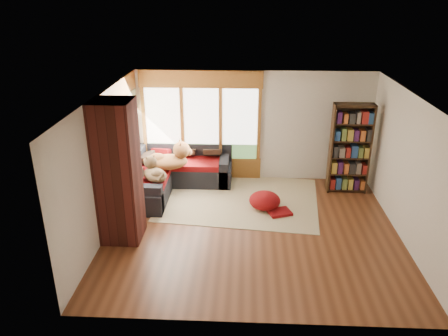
% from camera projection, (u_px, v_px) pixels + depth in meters
% --- Properties ---
extents(floor, '(5.50, 5.50, 0.00)m').
position_uv_depth(floor, '(252.00, 230.00, 8.38)').
color(floor, '#532B17').
rests_on(floor, ground).
extents(ceiling, '(5.50, 5.50, 0.00)m').
position_uv_depth(ceiling, '(256.00, 97.00, 7.38)').
color(ceiling, white).
extents(wall_back, '(5.50, 0.04, 2.60)m').
position_uv_depth(wall_back, '(253.00, 127.00, 10.18)').
color(wall_back, silver).
rests_on(wall_back, ground).
extents(wall_front, '(5.50, 0.04, 2.60)m').
position_uv_depth(wall_front, '(257.00, 243.00, 5.57)').
color(wall_front, silver).
rests_on(wall_front, ground).
extents(wall_left, '(0.04, 5.00, 2.60)m').
position_uv_depth(wall_left, '(104.00, 165.00, 8.00)').
color(wall_left, silver).
rests_on(wall_left, ground).
extents(wall_right, '(0.04, 5.00, 2.60)m').
position_uv_depth(wall_right, '(409.00, 171.00, 7.75)').
color(wall_right, silver).
rests_on(wall_right, ground).
extents(windows_back, '(2.82, 0.10, 1.90)m').
position_uv_depth(windows_back, '(201.00, 124.00, 10.19)').
color(windows_back, '#935E25').
rests_on(windows_back, wall_back).
extents(windows_left, '(0.10, 2.62, 1.90)m').
position_uv_depth(windows_left, '(123.00, 141.00, 9.09)').
color(windows_left, '#935E25').
rests_on(windows_left, wall_left).
extents(roller_blind, '(0.03, 0.72, 0.90)m').
position_uv_depth(roller_blind, '(132.00, 112.00, 9.70)').
color(roller_blind, gray).
rests_on(roller_blind, wall_left).
extents(brick_chimney, '(0.70, 0.70, 2.60)m').
position_uv_depth(brick_chimney, '(118.00, 173.00, 7.66)').
color(brick_chimney, '#471914').
rests_on(brick_chimney, ground).
extents(sectional_sofa, '(2.20, 2.20, 0.80)m').
position_uv_depth(sectional_sofa, '(166.00, 178.00, 9.92)').
color(sectional_sofa, black).
rests_on(sectional_sofa, ground).
extents(area_rug, '(3.60, 2.90, 0.01)m').
position_uv_depth(area_rug, '(239.00, 199.00, 9.59)').
color(area_rug, beige).
rests_on(area_rug, ground).
extents(bookshelf, '(0.87, 0.29, 2.03)m').
position_uv_depth(bookshelf, '(350.00, 149.00, 9.60)').
color(bookshelf, '#331F11').
rests_on(bookshelf, ground).
extents(pouf, '(0.81, 0.81, 0.36)m').
position_uv_depth(pouf, '(265.00, 200.00, 9.14)').
color(pouf, maroon).
rests_on(pouf, area_rug).
extents(dog_tan, '(1.07, 0.79, 0.54)m').
position_uv_depth(dog_tan, '(170.00, 159.00, 9.64)').
color(dog_tan, brown).
rests_on(dog_tan, sectional_sofa).
extents(dog_brindle, '(0.74, 0.82, 0.40)m').
position_uv_depth(dog_brindle, '(154.00, 172.00, 9.13)').
color(dog_brindle, '#352517').
rests_on(dog_brindle, sectional_sofa).
extents(throw_pillows, '(1.98, 1.68, 0.45)m').
position_uv_depth(throw_pillows, '(168.00, 157.00, 9.87)').
color(throw_pillows, black).
rests_on(throw_pillows, sectional_sofa).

